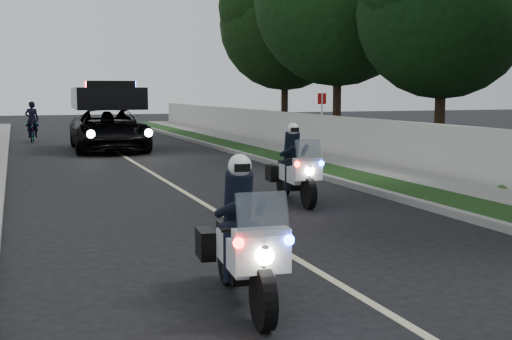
# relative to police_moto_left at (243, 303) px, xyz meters

# --- Properties ---
(ground) EXTENTS (120.00, 120.00, 0.00)m
(ground) POSITION_rel_police_moto_left_xyz_m (1.36, 0.82, 0.00)
(ground) COLOR black
(ground) RESTS_ON ground
(curb_right) EXTENTS (0.20, 60.00, 0.15)m
(curb_right) POSITION_rel_police_moto_left_xyz_m (5.46, 10.82, 0.07)
(curb_right) COLOR gray
(curb_right) RESTS_ON ground
(grass_verge) EXTENTS (1.20, 60.00, 0.16)m
(grass_verge) POSITION_rel_police_moto_left_xyz_m (6.16, 10.82, 0.08)
(grass_verge) COLOR #193814
(grass_verge) RESTS_ON ground
(sidewalk_right) EXTENTS (1.40, 60.00, 0.16)m
(sidewalk_right) POSITION_rel_police_moto_left_xyz_m (7.46, 10.82, 0.08)
(sidewalk_right) COLOR gray
(sidewalk_right) RESTS_ON ground
(property_wall) EXTENTS (0.22, 60.00, 1.50)m
(property_wall) POSITION_rel_police_moto_left_xyz_m (8.46, 10.82, 0.75)
(property_wall) COLOR beige
(property_wall) RESTS_ON ground
(curb_left) EXTENTS (0.20, 60.00, 0.15)m
(curb_left) POSITION_rel_police_moto_left_xyz_m (-2.74, 10.82, 0.07)
(curb_left) COLOR gray
(curb_left) RESTS_ON ground
(lane_marking) EXTENTS (0.12, 50.00, 0.01)m
(lane_marking) POSITION_rel_police_moto_left_xyz_m (1.36, 10.82, 0.00)
(lane_marking) COLOR #BFB78C
(lane_marking) RESTS_ON ground
(police_moto_left) EXTENTS (0.89, 2.06, 1.70)m
(police_moto_left) POSITION_rel_police_moto_left_xyz_m (0.00, 0.00, 0.00)
(police_moto_left) COLOR silver
(police_moto_left) RESTS_ON ground
(police_moto_right) EXTENTS (0.87, 2.08, 1.72)m
(police_moto_right) POSITION_rel_police_moto_left_xyz_m (3.28, 6.02, 0.00)
(police_moto_right) COLOR silver
(police_moto_right) RESTS_ON ground
(police_suv) EXTENTS (3.04, 6.21, 2.98)m
(police_suv) POSITION_rel_police_moto_left_xyz_m (1.19, 19.93, 0.00)
(police_suv) COLOR black
(police_suv) RESTS_ON ground
(bicycle) EXTENTS (0.74, 1.79, 0.92)m
(bicycle) POSITION_rel_police_moto_left_xyz_m (-1.60, 25.61, 0.00)
(bicycle) COLOR black
(bicycle) RESTS_ON ground
(cyclist) EXTENTS (0.62, 0.42, 1.70)m
(cyclist) POSITION_rel_police_moto_left_xyz_m (-1.60, 25.61, 0.00)
(cyclist) COLOR black
(cyclist) RESTS_ON ground
(sign_post) EXTENTS (0.46, 0.46, 2.39)m
(sign_post) POSITION_rel_police_moto_left_xyz_m (7.36, 13.10, 0.00)
(sign_post) COLOR #B4200C
(sign_post) RESTS_ON ground
(tree_right_c) EXTENTS (6.24, 6.24, 9.80)m
(tree_right_c) POSITION_rel_police_moto_left_xyz_m (11.42, 12.17, 0.00)
(tree_right_c) COLOR black
(tree_right_c) RESTS_ON ground
(tree_right_d) EXTENTS (9.53, 9.53, 11.97)m
(tree_right_d) POSITION_rel_police_moto_left_xyz_m (10.77, 18.59, 0.00)
(tree_right_d) COLOR #153812
(tree_right_d) RESTS_ON ground
(tree_right_e) EXTENTS (8.52, 8.52, 11.20)m
(tree_right_e) POSITION_rel_police_moto_left_xyz_m (10.88, 24.70, 0.00)
(tree_right_e) COLOR #153310
(tree_right_e) RESTS_ON ground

